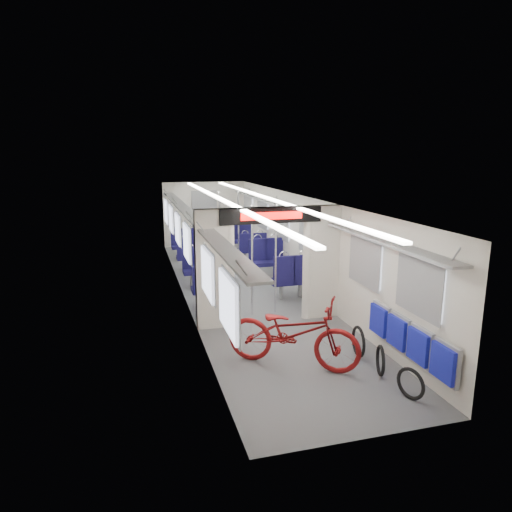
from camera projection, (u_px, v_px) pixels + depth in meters
The scene contains 14 objects.
carriage at pixel (247, 233), 10.46m from camera, with size 12.00×12.02×2.31m.
bicycle at pixel (293, 333), 7.12m from camera, with size 0.74×2.14×1.12m, color maroon.
flip_bench at pixel (409, 339), 6.83m from camera, with size 0.12×2.14×0.56m.
bike_hoop_a at pixel (410, 385), 6.23m from camera, with size 0.46×0.46×0.05m, color black.
bike_hoop_b at pixel (380, 362), 6.90m from camera, with size 0.48×0.48×0.05m, color black.
bike_hoop_c at pixel (358, 343), 7.52m from camera, with size 0.53×0.53×0.05m, color black.
seat_bay_near_left at pixel (206, 274), 10.68m from camera, with size 0.89×2.00×1.08m.
seat_bay_near_right at pixel (278, 265), 11.40m from camera, with size 0.96×2.29×1.17m.
seat_bay_far_left at pixel (189, 247), 13.70m from camera, with size 0.88×1.95×1.06m.
seat_bay_far_right at pixel (245, 242), 14.63m from camera, with size 0.88×1.91×1.05m.
stanchion_near_left at pixel (252, 261), 9.29m from camera, with size 0.04×0.04×2.30m, color silver.
stanchion_near_right at pixel (276, 259), 9.44m from camera, with size 0.04×0.04×2.30m, color silver.
stanchion_far_left at pixel (220, 234), 12.34m from camera, with size 0.04×0.04×2.30m, color silver.
stanchion_far_right at pixel (239, 233), 12.54m from camera, with size 0.04×0.04×2.30m, color silver.
Camera 1 is at (-2.55, -10.26, 3.31)m, focal length 32.00 mm.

